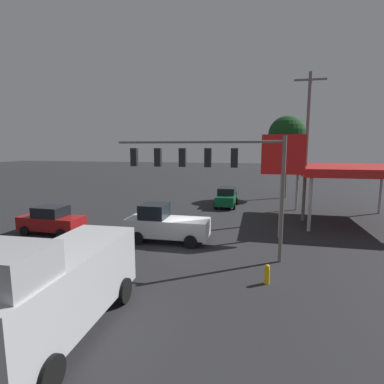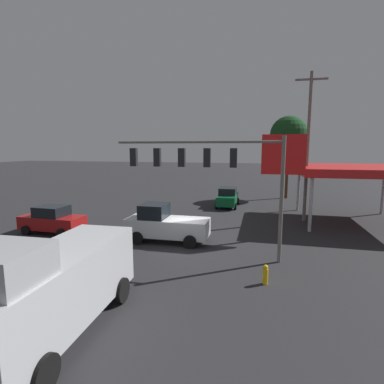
# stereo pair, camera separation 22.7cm
# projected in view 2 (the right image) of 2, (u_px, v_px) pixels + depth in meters

# --- Properties ---
(ground_plane) EXTENTS (200.00, 200.00, 0.00)m
(ground_plane) POSITION_uv_depth(u_px,v_px,m) (185.00, 245.00, 18.41)
(ground_plane) COLOR #262628
(traffic_signal_assembly) EXTENTS (9.00, 0.43, 6.54)m
(traffic_signal_assembly) POSITION_uv_depth(u_px,v_px,m) (207.00, 165.00, 15.86)
(traffic_signal_assembly) COLOR slate
(traffic_signal_assembly) RESTS_ON ground
(utility_pole) EXTENTS (2.40, 0.26, 11.75)m
(utility_pole) POSITION_uv_depth(u_px,v_px,m) (308.00, 145.00, 23.70)
(utility_pole) COLOR slate
(utility_pole) RESTS_ON ground
(gas_station_canopy) EXTENTS (8.41, 8.80, 4.50)m
(gas_station_canopy) POSITION_uv_depth(u_px,v_px,m) (353.00, 170.00, 23.67)
(gas_station_canopy) COLOR red
(gas_station_canopy) RESTS_ON ground
(price_sign) EXTENTS (2.75, 0.27, 6.79)m
(price_sign) POSITION_uv_depth(u_px,v_px,m) (283.00, 161.00, 19.23)
(price_sign) COLOR #B7B7BC
(price_sign) RESTS_ON ground
(sedan_waiting) EXTENTS (2.08, 4.41, 1.93)m
(sedan_waiting) POSITION_uv_depth(u_px,v_px,m) (228.00, 197.00, 30.41)
(sedan_waiting) COLOR #0C592D
(sedan_waiting) RESTS_ON ground
(sedan_far) EXTENTS (4.47, 2.21, 1.93)m
(sedan_far) POSITION_uv_depth(u_px,v_px,m) (52.00, 220.00, 20.92)
(sedan_far) COLOR maroon
(sedan_far) RESTS_ON ground
(delivery_truck) EXTENTS (2.70, 6.86, 3.58)m
(delivery_truck) POSITION_uv_depth(u_px,v_px,m) (53.00, 286.00, 9.32)
(delivery_truck) COLOR silver
(delivery_truck) RESTS_ON ground
(pickup_parked) EXTENTS (5.20, 2.27, 2.40)m
(pickup_parked) POSITION_uv_depth(u_px,v_px,m) (165.00, 224.00, 19.08)
(pickup_parked) COLOR silver
(pickup_parked) RESTS_ON ground
(street_tree) EXTENTS (4.24, 4.24, 9.59)m
(street_tree) POSITION_uv_depth(u_px,v_px,m) (289.00, 135.00, 34.56)
(street_tree) COLOR #4C331E
(street_tree) RESTS_ON ground
(fire_hydrant) EXTENTS (0.24, 0.24, 0.88)m
(fire_hydrant) POSITION_uv_depth(u_px,v_px,m) (265.00, 274.00, 13.13)
(fire_hydrant) COLOR gold
(fire_hydrant) RESTS_ON ground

